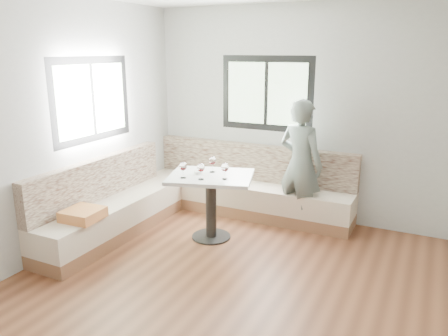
% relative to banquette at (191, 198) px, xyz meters
% --- Properties ---
extents(room, '(5.01, 5.01, 2.81)m').
position_rel_banquette_xyz_m(room, '(1.51, -1.55, 1.08)').
color(room, brown).
rests_on(room, ground).
extents(banquette, '(2.90, 2.80, 0.95)m').
position_rel_banquette_xyz_m(banquette, '(0.00, 0.00, 0.00)').
color(banquette, brown).
rests_on(banquette, ground).
extents(table, '(1.15, 1.00, 0.79)m').
position_rel_banquette_xyz_m(table, '(0.47, -0.33, 0.26)').
color(table, black).
rests_on(table, ground).
extents(person, '(0.69, 0.55, 1.65)m').
position_rel_banquette_xyz_m(person, '(1.31, 0.50, 0.50)').
color(person, slate).
rests_on(person, ground).
extents(olive_ramekin, '(0.10, 0.10, 0.04)m').
position_rel_banquette_xyz_m(olive_ramekin, '(0.31, -0.35, 0.48)').
color(olive_ramekin, white).
rests_on(olive_ramekin, table).
extents(wine_glass_a, '(0.09, 0.09, 0.19)m').
position_rel_banquette_xyz_m(wine_glass_a, '(0.24, -0.58, 0.60)').
color(wine_glass_a, white).
rests_on(wine_glass_a, table).
extents(wine_glass_b, '(0.09, 0.09, 0.19)m').
position_rel_banquette_xyz_m(wine_glass_b, '(0.45, -0.54, 0.60)').
color(wine_glass_b, white).
rests_on(wine_glass_b, table).
extents(wine_glass_c, '(0.09, 0.09, 0.19)m').
position_rel_banquette_xyz_m(wine_glass_c, '(0.69, -0.41, 0.60)').
color(wine_glass_c, white).
rests_on(wine_glass_c, table).
extents(wine_glass_d, '(0.09, 0.09, 0.19)m').
position_rel_banquette_xyz_m(wine_glass_d, '(0.43, -0.21, 0.60)').
color(wine_glass_d, white).
rests_on(wine_glass_d, table).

